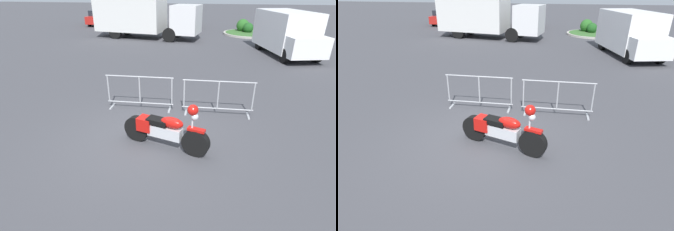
# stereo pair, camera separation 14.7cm
# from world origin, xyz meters

# --- Properties ---
(ground_plane) EXTENTS (120.00, 120.00, 0.00)m
(ground_plane) POSITION_xyz_m (0.00, 0.00, 0.00)
(ground_plane) COLOR #424247
(motorcycle) EXTENTS (2.16, 0.76, 1.24)m
(motorcycle) POSITION_xyz_m (0.50, -0.21, 0.47)
(motorcycle) COLOR black
(motorcycle) RESTS_ON ground
(crowd_barrier_near) EXTENTS (2.10, 0.52, 1.07)m
(crowd_barrier_near) POSITION_xyz_m (-0.69, 1.83, 0.55)
(crowd_barrier_near) COLOR #9EA0A5
(crowd_barrier_near) RESTS_ON ground
(crowd_barrier_far) EXTENTS (2.10, 0.52, 1.07)m
(crowd_barrier_far) POSITION_xyz_m (1.69, 1.83, 0.55)
(crowd_barrier_far) COLOR #9EA0A5
(crowd_barrier_far) RESTS_ON ground
(box_truck) EXTENTS (7.94, 3.33, 2.98)m
(box_truck) POSITION_xyz_m (-4.09, 14.31, 1.64)
(box_truck) COLOR silver
(box_truck) RESTS_ON ground
(delivery_van) EXTENTS (3.17, 5.33, 2.31)m
(delivery_van) POSITION_xyz_m (5.26, 10.52, 1.24)
(delivery_van) COLOR white
(delivery_van) RESTS_ON ground
(parked_car_red) EXTENTS (2.10, 4.34, 1.42)m
(parked_car_red) POSITION_xyz_m (-10.33, 20.97, 0.72)
(parked_car_red) COLOR #B21E19
(parked_car_red) RESTS_ON ground
(parked_car_silver) EXTENTS (2.14, 4.41, 1.45)m
(parked_car_silver) POSITION_xyz_m (-7.56, 21.06, 0.73)
(parked_car_silver) COLOR #B7BABF
(parked_car_silver) RESTS_ON ground
(parked_car_green) EXTENTS (2.11, 4.35, 1.43)m
(parked_car_green) POSITION_xyz_m (-4.78, 21.07, 0.72)
(parked_car_green) COLOR #236B38
(parked_car_green) RESTS_ON ground
(parked_car_maroon) EXTENTS (2.17, 4.47, 1.47)m
(parked_car_maroon) POSITION_xyz_m (-2.01, 20.60, 0.74)
(parked_car_maroon) COLOR maroon
(parked_car_maroon) RESTS_ON ground
(pedestrian) EXTENTS (0.40, 0.40, 1.69)m
(pedestrian) POSITION_xyz_m (6.17, 13.89, 0.92)
(pedestrian) COLOR #262838
(pedestrian) RESTS_ON ground
(planter_island) EXTENTS (4.26, 4.26, 1.10)m
(planter_island) POSITION_xyz_m (3.92, 17.62, 0.25)
(planter_island) COLOR #ADA89E
(planter_island) RESTS_ON ground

